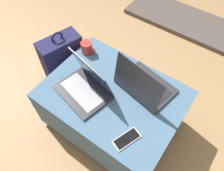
{
  "coord_description": "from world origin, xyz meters",
  "views": [
    {
      "loc": [
        0.44,
        -0.62,
        1.56
      ],
      "look_at": [
        -0.01,
        -0.0,
        0.48
      ],
      "focal_mm": 35.0,
      "sensor_mm": 36.0,
      "label": 1
    }
  ],
  "objects_px": {
    "laptop_near": "(86,86)",
    "laptop_far": "(143,85)",
    "backpack": "(63,61)",
    "cell_phone": "(127,139)",
    "coffee_mug": "(87,48)"
  },
  "relations": [
    {
      "from": "laptop_near",
      "to": "laptop_far",
      "type": "xyz_separation_m",
      "value": [
        0.29,
        0.21,
        0.0
      ]
    },
    {
      "from": "laptop_far",
      "to": "backpack",
      "type": "bearing_deg",
      "value": 12.09
    },
    {
      "from": "laptop_near",
      "to": "cell_phone",
      "type": "distance_m",
      "value": 0.41
    },
    {
      "from": "laptop_far",
      "to": "coffee_mug",
      "type": "relative_size",
      "value": 3.27
    },
    {
      "from": "backpack",
      "to": "laptop_far",
      "type": "bearing_deg",
      "value": 108.35
    },
    {
      "from": "backpack",
      "to": "laptop_near",
      "type": "bearing_deg",
      "value": 82.81
    },
    {
      "from": "backpack",
      "to": "cell_phone",
      "type": "bearing_deg",
      "value": 85.79
    },
    {
      "from": "laptop_near",
      "to": "backpack",
      "type": "distance_m",
      "value": 0.53
    },
    {
      "from": "backpack",
      "to": "coffee_mug",
      "type": "xyz_separation_m",
      "value": [
        0.22,
        0.07,
        0.22
      ]
    },
    {
      "from": "backpack",
      "to": "coffee_mug",
      "type": "distance_m",
      "value": 0.32
    },
    {
      "from": "laptop_near",
      "to": "coffee_mug",
      "type": "xyz_separation_m",
      "value": [
        -0.21,
        0.27,
        -0.01
      ]
    },
    {
      "from": "cell_phone",
      "to": "backpack",
      "type": "xyz_separation_m",
      "value": [
        -0.82,
        0.32,
        -0.19
      ]
    },
    {
      "from": "laptop_near",
      "to": "coffee_mug",
      "type": "relative_size",
      "value": 3.18
    },
    {
      "from": "laptop_far",
      "to": "backpack",
      "type": "height_order",
      "value": "laptop_far"
    },
    {
      "from": "laptop_near",
      "to": "coffee_mug",
      "type": "height_order",
      "value": "laptop_near"
    }
  ]
}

